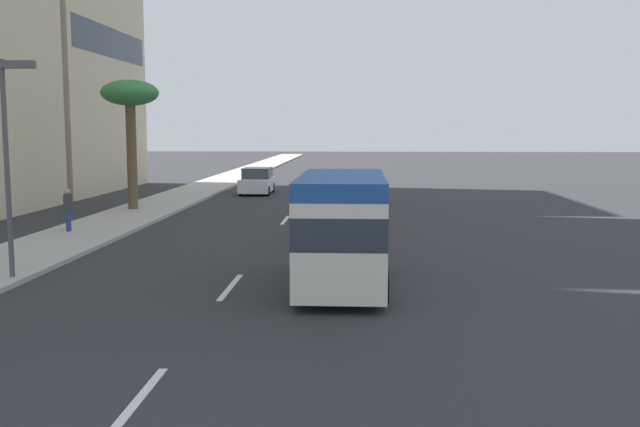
{
  "coord_description": "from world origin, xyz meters",
  "views": [
    {
      "loc": [
        -5.18,
        -3.44,
        4.22
      ],
      "look_at": [
        16.78,
        -2.23,
        1.62
      ],
      "focal_mm": 40.27,
      "sensor_mm": 36.0,
      "label": 1
    }
  ],
  "objects_px": {
    "car_fifth": "(358,187)",
    "pedestrian_by_tree": "(68,208)",
    "car_fourth": "(344,221)",
    "car_second": "(352,199)",
    "car_third": "(257,182)",
    "street_lamp": "(10,142)",
    "palm_tree": "(130,100)",
    "minibus_lead": "(342,226)"
  },
  "relations": [
    {
      "from": "car_second",
      "to": "car_fifth",
      "type": "height_order",
      "value": "car_fifth"
    },
    {
      "from": "palm_tree",
      "to": "street_lamp",
      "type": "xyz_separation_m",
      "value": [
        -17.01,
        -2.13,
        -1.8
      ]
    },
    {
      "from": "minibus_lead",
      "to": "street_lamp",
      "type": "distance_m",
      "value": 9.29
    },
    {
      "from": "car_second",
      "to": "street_lamp",
      "type": "height_order",
      "value": "street_lamp"
    },
    {
      "from": "car_fifth",
      "to": "palm_tree",
      "type": "distance_m",
      "value": 13.99
    },
    {
      "from": "car_third",
      "to": "car_fifth",
      "type": "relative_size",
      "value": 1.03
    },
    {
      "from": "palm_tree",
      "to": "car_third",
      "type": "bearing_deg",
      "value": -25.15
    },
    {
      "from": "street_lamp",
      "to": "car_fourth",
      "type": "bearing_deg",
      "value": -49.84
    },
    {
      "from": "car_second",
      "to": "car_fifth",
      "type": "relative_size",
      "value": 1.05
    },
    {
      "from": "car_fourth",
      "to": "car_fifth",
      "type": "xyz_separation_m",
      "value": [
        15.79,
        -0.47,
        0.0
      ]
    },
    {
      "from": "car_third",
      "to": "car_fourth",
      "type": "distance_m",
      "value": 20.88
    },
    {
      "from": "street_lamp",
      "to": "palm_tree",
      "type": "bearing_deg",
      "value": 7.12
    },
    {
      "from": "minibus_lead",
      "to": "car_fourth",
      "type": "relative_size",
      "value": 1.44
    },
    {
      "from": "minibus_lead",
      "to": "car_second",
      "type": "distance_m",
      "value": 16.62
    },
    {
      "from": "car_second",
      "to": "car_fourth",
      "type": "xyz_separation_m",
      "value": [
        -8.96,
        0.2,
        0.05
      ]
    },
    {
      "from": "car_fifth",
      "to": "pedestrian_by_tree",
      "type": "relative_size",
      "value": 2.38
    },
    {
      "from": "car_fifth",
      "to": "pedestrian_by_tree",
      "type": "distance_m",
      "value": 18.51
    },
    {
      "from": "car_third",
      "to": "street_lamp",
      "type": "distance_m",
      "value": 27.8
    },
    {
      "from": "car_fifth",
      "to": "pedestrian_by_tree",
      "type": "xyz_separation_m",
      "value": [
        -14.48,
        11.53,
        0.29
      ]
    },
    {
      "from": "car_third",
      "to": "street_lamp",
      "type": "height_order",
      "value": "street_lamp"
    },
    {
      "from": "car_fifth",
      "to": "palm_tree",
      "type": "relative_size",
      "value": 0.62
    },
    {
      "from": "pedestrian_by_tree",
      "to": "palm_tree",
      "type": "height_order",
      "value": "palm_tree"
    },
    {
      "from": "palm_tree",
      "to": "street_lamp",
      "type": "height_order",
      "value": "palm_tree"
    },
    {
      "from": "car_fifth",
      "to": "car_fourth",
      "type": "bearing_deg",
      "value": 178.31
    },
    {
      "from": "pedestrian_by_tree",
      "to": "street_lamp",
      "type": "height_order",
      "value": "street_lamp"
    },
    {
      "from": "palm_tree",
      "to": "street_lamp",
      "type": "bearing_deg",
      "value": -172.88
    },
    {
      "from": "car_third",
      "to": "palm_tree",
      "type": "bearing_deg",
      "value": -25.15
    },
    {
      "from": "palm_tree",
      "to": "street_lamp",
      "type": "distance_m",
      "value": 17.24
    },
    {
      "from": "minibus_lead",
      "to": "car_fourth",
      "type": "distance_m",
      "value": 7.68
    },
    {
      "from": "minibus_lead",
      "to": "car_fourth",
      "type": "height_order",
      "value": "minibus_lead"
    },
    {
      "from": "car_second",
      "to": "car_fourth",
      "type": "relative_size",
      "value": 1.01
    },
    {
      "from": "car_fifth",
      "to": "minibus_lead",
      "type": "bearing_deg",
      "value": 179.12
    },
    {
      "from": "minibus_lead",
      "to": "car_fifth",
      "type": "height_order",
      "value": "minibus_lead"
    },
    {
      "from": "car_second",
      "to": "car_fifth",
      "type": "xyz_separation_m",
      "value": [
        6.82,
        -0.27,
        0.06
      ]
    },
    {
      "from": "car_third",
      "to": "minibus_lead",
      "type": "bearing_deg",
      "value": 12.71
    },
    {
      "from": "car_fourth",
      "to": "street_lamp",
      "type": "xyz_separation_m",
      "value": [
        -7.52,
        8.91,
        3.08
      ]
    },
    {
      "from": "minibus_lead",
      "to": "car_second",
      "type": "bearing_deg",
      "value": -0.32
    },
    {
      "from": "street_lamp",
      "to": "car_second",
      "type": "bearing_deg",
      "value": -28.93
    },
    {
      "from": "car_fourth",
      "to": "car_second",
      "type": "bearing_deg",
      "value": -1.27
    },
    {
      "from": "car_second",
      "to": "minibus_lead",
      "type": "bearing_deg",
      "value": 179.68
    },
    {
      "from": "minibus_lead",
      "to": "palm_tree",
      "type": "xyz_separation_m",
      "value": [
        17.12,
        11.14,
        4.03
      ]
    },
    {
      "from": "car_third",
      "to": "street_lamp",
      "type": "xyz_separation_m",
      "value": [
        -27.49,
        2.79,
        3.08
      ]
    }
  ]
}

